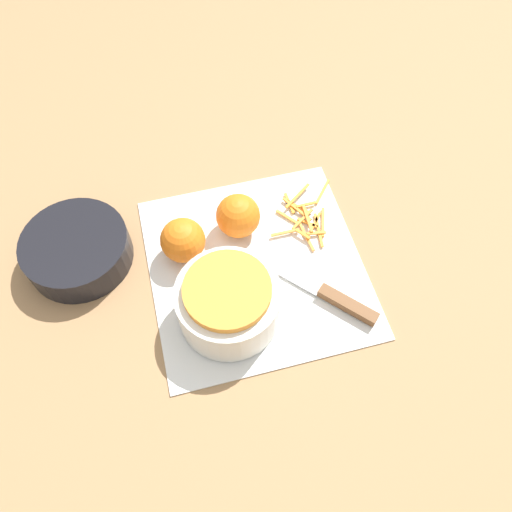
{
  "coord_description": "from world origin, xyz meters",
  "views": [
    {
      "loc": [
        -0.42,
        0.11,
        0.74
      ],
      "look_at": [
        0.0,
        0.0,
        0.04
      ],
      "focal_mm": 35.0,
      "sensor_mm": 36.0,
      "label": 1
    }
  ],
  "objects_px": {
    "bowl_dark": "(77,250)",
    "orange_right": "(183,240)",
    "orange_left": "(238,216)",
    "bowl_speckled": "(228,302)",
    "knife": "(332,296)"
  },
  "relations": [
    {
      "from": "bowl_dark",
      "to": "orange_right",
      "type": "xyz_separation_m",
      "value": [
        -0.04,
        -0.18,
        0.02
      ]
    },
    {
      "from": "orange_left",
      "to": "orange_right",
      "type": "height_order",
      "value": "same"
    },
    {
      "from": "bowl_speckled",
      "to": "knife",
      "type": "distance_m",
      "value": 0.17
    },
    {
      "from": "knife",
      "to": "orange_right",
      "type": "relative_size",
      "value": 2.63
    },
    {
      "from": "bowl_speckled",
      "to": "orange_right",
      "type": "height_order",
      "value": "bowl_speckled"
    },
    {
      "from": "bowl_dark",
      "to": "orange_left",
      "type": "bearing_deg",
      "value": -92.41
    },
    {
      "from": "bowl_speckled",
      "to": "knife",
      "type": "relative_size",
      "value": 0.81
    },
    {
      "from": "orange_left",
      "to": "orange_right",
      "type": "xyz_separation_m",
      "value": [
        -0.03,
        0.1,
        -0.0
      ]
    },
    {
      "from": "bowl_speckled",
      "to": "orange_right",
      "type": "distance_m",
      "value": 0.14
    },
    {
      "from": "bowl_dark",
      "to": "knife",
      "type": "relative_size",
      "value": 0.89
    },
    {
      "from": "knife",
      "to": "orange_right",
      "type": "xyz_separation_m",
      "value": [
        0.15,
        0.22,
        0.03
      ]
    },
    {
      "from": "bowl_speckled",
      "to": "orange_left",
      "type": "xyz_separation_m",
      "value": [
        0.16,
        -0.05,
        -0.01
      ]
    },
    {
      "from": "bowl_dark",
      "to": "orange_left",
      "type": "xyz_separation_m",
      "value": [
        -0.01,
        -0.28,
        0.02
      ]
    },
    {
      "from": "bowl_speckled",
      "to": "orange_left",
      "type": "distance_m",
      "value": 0.17
    },
    {
      "from": "bowl_speckled",
      "to": "orange_right",
      "type": "relative_size",
      "value": 2.12
    }
  ]
}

